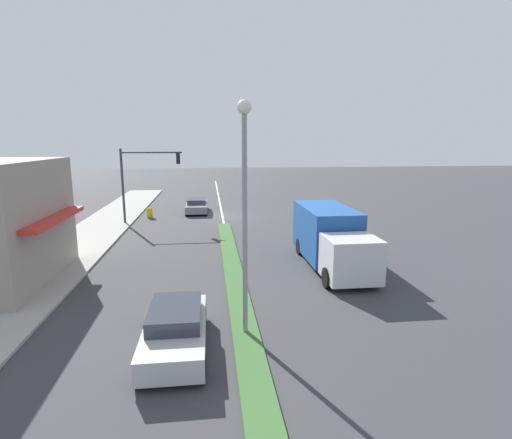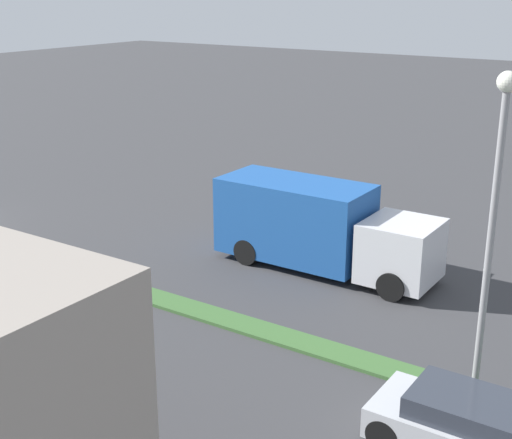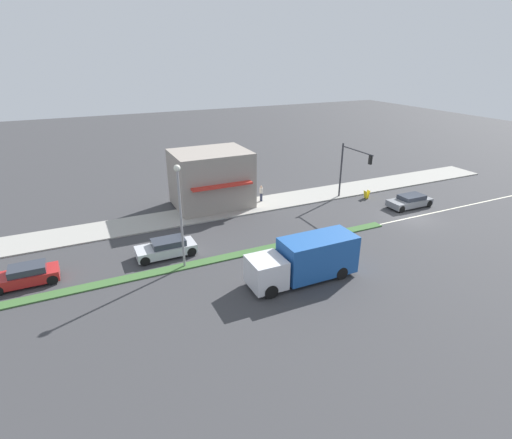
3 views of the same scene
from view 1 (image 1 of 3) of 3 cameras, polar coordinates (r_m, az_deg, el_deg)
ground_plane at (r=17.03m, az=-2.67°, el=-10.43°), size 160.00×160.00×0.00m
sidewalk_right at (r=18.30m, az=-32.45°, el=-10.47°), size 4.00×73.00×0.12m
lane_marking_center at (r=34.39m, az=-4.85°, el=0.62°), size 0.16×60.00×0.01m
traffic_signal_main at (r=31.52m, az=-16.05°, el=6.42°), size 4.59×0.34×5.60m
street_lamp at (r=12.31m, az=-1.63°, el=4.22°), size 0.44×0.44×7.37m
pedestrian at (r=25.02m, az=-26.59°, el=-2.26°), size 0.34×0.34×1.63m
warning_aframe_sign at (r=34.24m, az=-14.92°, el=0.95°), size 0.45×0.53×0.84m
delivery_truck at (r=20.61m, az=10.62°, el=-2.50°), size 2.44×7.50×2.87m
sedan_silver at (r=12.79m, az=-11.44°, el=-15.11°), size 1.83×4.37×1.32m
suv_grey at (r=36.04m, az=-8.46°, el=1.98°), size 1.88×4.45×1.21m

